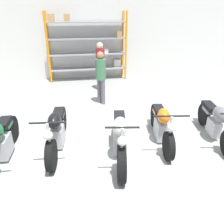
{
  "coord_description": "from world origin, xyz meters",
  "views": [
    {
      "loc": [
        -0.8,
        -3.98,
        2.77
      ],
      "look_at": [
        0.0,
        0.4,
        0.7
      ],
      "focal_mm": 35.0,
      "sensor_mm": 36.0,
      "label": 1
    }
  ],
  "objects_px": {
    "motorcycle_grey": "(216,121)",
    "person_near_rack": "(101,74)",
    "person_browsing": "(100,63)",
    "shelving_rack": "(89,46)",
    "motorcycle_black": "(57,130)",
    "motorcycle_orange": "(161,125)",
    "motorcycle_white": "(120,137)",
    "motorcycle_green": "(0,142)"
  },
  "relations": [
    {
      "from": "shelving_rack",
      "to": "motorcycle_white",
      "type": "height_order",
      "value": "shelving_rack"
    },
    {
      "from": "motorcycle_black",
      "to": "person_near_rack",
      "type": "bearing_deg",
      "value": 157.49
    },
    {
      "from": "motorcycle_grey",
      "to": "person_browsing",
      "type": "relative_size",
      "value": 1.12
    },
    {
      "from": "shelving_rack",
      "to": "person_near_rack",
      "type": "height_order",
      "value": "shelving_rack"
    },
    {
      "from": "person_browsing",
      "to": "shelving_rack",
      "type": "bearing_deg",
      "value": -49.13
    },
    {
      "from": "motorcycle_white",
      "to": "person_browsing",
      "type": "height_order",
      "value": "person_browsing"
    },
    {
      "from": "person_browsing",
      "to": "motorcycle_white",
      "type": "bearing_deg",
      "value": 118.25
    },
    {
      "from": "motorcycle_orange",
      "to": "person_browsing",
      "type": "height_order",
      "value": "person_browsing"
    },
    {
      "from": "person_browsing",
      "to": "person_near_rack",
      "type": "relative_size",
      "value": 1.06
    },
    {
      "from": "shelving_rack",
      "to": "motorcycle_grey",
      "type": "height_order",
      "value": "shelving_rack"
    },
    {
      "from": "shelving_rack",
      "to": "motorcycle_black",
      "type": "xyz_separation_m",
      "value": [
        -1.17,
        -5.24,
        -1.02
      ]
    },
    {
      "from": "shelving_rack",
      "to": "motorcycle_grey",
      "type": "xyz_separation_m",
      "value": [
        2.44,
        -5.52,
        -0.99
      ]
    },
    {
      "from": "motorcycle_black",
      "to": "motorcycle_grey",
      "type": "xyz_separation_m",
      "value": [
        3.61,
        -0.29,
        0.03
      ]
    },
    {
      "from": "motorcycle_orange",
      "to": "person_near_rack",
      "type": "bearing_deg",
      "value": -148.12
    },
    {
      "from": "motorcycle_black",
      "to": "motorcycle_orange",
      "type": "bearing_deg",
      "value": 92.43
    },
    {
      "from": "motorcycle_grey",
      "to": "person_browsing",
      "type": "xyz_separation_m",
      "value": [
        -2.16,
        3.98,
        0.59
      ]
    },
    {
      "from": "motorcycle_orange",
      "to": "person_browsing",
      "type": "xyz_separation_m",
      "value": [
        -0.88,
        3.85,
        0.63
      ]
    },
    {
      "from": "motorcycle_grey",
      "to": "person_near_rack",
      "type": "relative_size",
      "value": 1.18
    },
    {
      "from": "shelving_rack",
      "to": "motorcycle_orange",
      "type": "distance_m",
      "value": 5.61
    },
    {
      "from": "shelving_rack",
      "to": "person_browsing",
      "type": "bearing_deg",
      "value": -79.73
    },
    {
      "from": "motorcycle_white",
      "to": "motorcycle_orange",
      "type": "bearing_deg",
      "value": 121.64
    },
    {
      "from": "motorcycle_black",
      "to": "motorcycle_white",
      "type": "distance_m",
      "value": 1.4
    },
    {
      "from": "person_browsing",
      "to": "motorcycle_orange",
      "type": "bearing_deg",
      "value": 133.52
    },
    {
      "from": "motorcycle_orange",
      "to": "motorcycle_grey",
      "type": "distance_m",
      "value": 1.29
    },
    {
      "from": "person_near_rack",
      "to": "motorcycle_grey",
      "type": "bearing_deg",
      "value": 95.37
    },
    {
      "from": "motorcycle_white",
      "to": "motorcycle_grey",
      "type": "height_order",
      "value": "motorcycle_white"
    },
    {
      "from": "motorcycle_white",
      "to": "motorcycle_grey",
      "type": "relative_size",
      "value": 1.05
    },
    {
      "from": "motorcycle_grey",
      "to": "person_near_rack",
      "type": "bearing_deg",
      "value": -127.57
    },
    {
      "from": "shelving_rack",
      "to": "person_browsing",
      "type": "xyz_separation_m",
      "value": [
        0.28,
        -1.54,
        -0.4
      ]
    },
    {
      "from": "motorcycle_black",
      "to": "person_browsing",
      "type": "distance_m",
      "value": 4.02
    },
    {
      "from": "shelving_rack",
      "to": "motorcycle_green",
      "type": "relative_size",
      "value": 1.6
    },
    {
      "from": "motorcycle_white",
      "to": "person_near_rack",
      "type": "height_order",
      "value": "person_near_rack"
    },
    {
      "from": "motorcycle_green",
      "to": "person_browsing",
      "type": "distance_m",
      "value": 4.76
    },
    {
      "from": "person_near_rack",
      "to": "person_browsing",
      "type": "bearing_deg",
      "value": -132.99
    },
    {
      "from": "motorcycle_green",
      "to": "person_near_rack",
      "type": "xyz_separation_m",
      "value": [
        2.38,
        2.63,
        0.57
      ]
    },
    {
      "from": "motorcycle_green",
      "to": "motorcycle_black",
      "type": "xyz_separation_m",
      "value": [
        1.09,
        0.28,
        0.01
      ]
    },
    {
      "from": "shelving_rack",
      "to": "motorcycle_green",
      "type": "distance_m",
      "value": 6.05
    },
    {
      "from": "motorcycle_black",
      "to": "motorcycle_grey",
      "type": "relative_size",
      "value": 1.08
    },
    {
      "from": "motorcycle_black",
      "to": "person_near_rack",
      "type": "relative_size",
      "value": 1.28
    },
    {
      "from": "motorcycle_black",
      "to": "person_near_rack",
      "type": "xyz_separation_m",
      "value": [
        1.28,
        2.35,
        0.56
      ]
    },
    {
      "from": "motorcycle_green",
      "to": "person_browsing",
      "type": "xyz_separation_m",
      "value": [
        2.54,
        3.97,
        0.63
      ]
    },
    {
      "from": "shelving_rack",
      "to": "motorcycle_black",
      "type": "distance_m",
      "value": 5.46
    }
  ]
}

